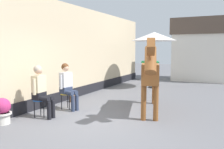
# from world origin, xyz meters

# --- Properties ---
(ground_plane) EXTENTS (40.00, 40.00, 0.00)m
(ground_plane) POSITION_xyz_m (0.00, 3.00, 0.00)
(ground_plane) COLOR slate
(pub_facade_wall) EXTENTS (0.34, 14.00, 3.40)m
(pub_facade_wall) POSITION_xyz_m (-2.55, 1.50, 1.54)
(pub_facade_wall) COLOR #CCB793
(pub_facade_wall) RESTS_ON ground_plane
(distant_cottage) EXTENTS (3.40, 2.60, 3.50)m
(distant_cottage) POSITION_xyz_m (1.40, 9.54, 1.80)
(distant_cottage) COLOR silver
(distant_cottage) RESTS_ON ground_plane
(seated_visitor_near) EXTENTS (0.61, 0.49, 1.39)m
(seated_visitor_near) POSITION_xyz_m (-1.68, -0.44, 0.78)
(seated_visitor_near) COLOR #194C99
(seated_visitor_near) RESTS_ON ground_plane
(seated_visitor_far) EXTENTS (0.61, 0.48, 1.39)m
(seated_visitor_far) POSITION_xyz_m (-1.58, 0.56, 0.78)
(seated_visitor_far) COLOR gold
(seated_visitor_far) RESTS_ON ground_plane
(saddled_horse_center) EXTENTS (1.17, 2.90, 2.06)m
(saddled_horse_center) POSITION_xyz_m (0.73, 1.36, 1.16)
(saddled_horse_center) COLOR brown
(saddled_horse_center) RESTS_ON ground_plane
(flower_planter_near) EXTENTS (0.43, 0.43, 0.64)m
(flower_planter_near) POSITION_xyz_m (-2.13, -1.30, 0.33)
(flower_planter_near) COLOR beige
(flower_planter_near) RESTS_ON ground_plane
(cafe_parasol) EXTENTS (2.10, 2.10, 2.58)m
(cafe_parasol) POSITION_xyz_m (-0.41, 5.63, 2.36)
(cafe_parasol) COLOR black
(cafe_parasol) RESTS_ON ground_plane
(satchel_bag) EXTENTS (0.14, 0.29, 0.20)m
(satchel_bag) POSITION_xyz_m (-2.04, 1.52, 0.10)
(satchel_bag) COLOR brown
(satchel_bag) RESTS_ON ground_plane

